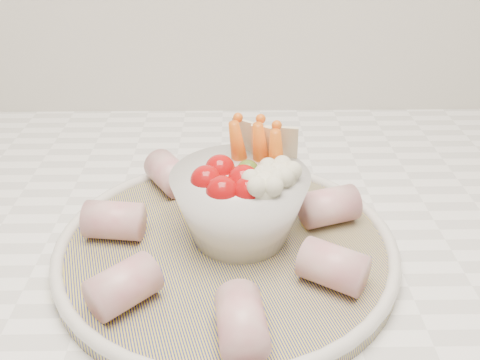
{
  "coord_description": "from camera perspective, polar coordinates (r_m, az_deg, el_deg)",
  "views": [
    {
      "loc": [
        0.07,
        0.99,
        1.24
      ],
      "look_at": [
        0.08,
        1.4,
        1.0
      ],
      "focal_mm": 40.0,
      "sensor_mm": 36.0,
      "label": 1
    }
  ],
  "objects": [
    {
      "name": "veggie_bowl",
      "position": [
        0.49,
        0.17,
        -2.15
      ],
      "size": [
        0.13,
        0.13,
        0.11
      ],
      "color": "white",
      "rests_on": "serving_platter"
    },
    {
      "name": "serving_platter",
      "position": [
        0.51,
        -1.45,
        -7.12
      ],
      "size": [
        0.4,
        0.4,
        0.02
      ],
      "color": "navy",
      "rests_on": "kitchen_counter"
    },
    {
      "name": "cured_meat_rolls",
      "position": [
        0.5,
        -1.62,
        -5.08
      ],
      "size": [
        0.27,
        0.29,
        0.04
      ],
      "color": "#BC5664",
      "rests_on": "serving_platter"
    }
  ]
}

